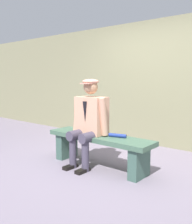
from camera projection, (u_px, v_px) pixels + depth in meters
The scene contains 5 objects.
ground_plane at pixel (99, 166), 3.93m from camera, with size 30.00×30.00×0.00m, color slate.
bench at pixel (99, 144), 3.88m from camera, with size 1.76×0.44×0.49m.
seated_man at pixel (89, 118), 3.88m from camera, with size 0.63×0.62×1.34m.
rolled_magazine at pixel (117, 136), 3.72m from camera, with size 0.05×0.05×0.26m, color navy.
stadium_wall at pixel (156, 84), 5.15m from camera, with size 12.00×0.24×2.49m, color gray.
Camera 1 is at (-2.39, 2.93, 1.34)m, focal length 40.82 mm.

